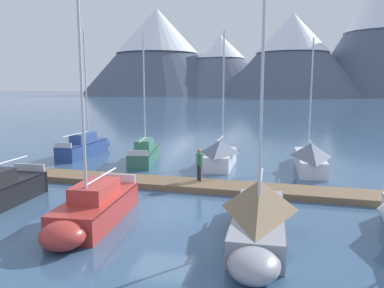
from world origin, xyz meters
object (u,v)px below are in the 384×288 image
sailboat_nearest_berth (87,146)px  sailboat_end_of_dock (309,156)px  sailboat_mid_dock_starboard (92,209)px  sailboat_outer_slip (259,213)px  person_on_dock (199,163)px  sailboat_mid_dock_port (145,153)px  sailboat_far_berth (221,153)px

sailboat_nearest_berth → sailboat_end_of_dock: 16.43m
sailboat_mid_dock_starboard → sailboat_outer_slip: sailboat_mid_dock_starboard is taller
sailboat_end_of_dock → person_on_dock: 8.33m
sailboat_outer_slip → sailboat_mid_dock_port: bearing=124.6°
sailboat_mid_dock_port → sailboat_outer_slip: (8.26, -11.98, 0.25)m
sailboat_outer_slip → person_on_dock: bearing=117.7°
sailboat_far_berth → sailboat_end_of_dock: (5.64, 0.29, -0.02)m
sailboat_far_berth → sailboat_end_of_dock: size_ratio=1.06×
sailboat_far_berth → person_on_dock: bearing=-95.3°
sailboat_mid_dock_starboard → person_on_dock: size_ratio=5.59×
sailboat_far_berth → person_on_dock: 5.36m
sailboat_outer_slip → sailboat_end_of_dock: size_ratio=1.12×
sailboat_far_berth → sailboat_mid_dock_port: bearing=176.7°
sailboat_far_berth → sailboat_mid_dock_starboard: bearing=-106.3°
sailboat_outer_slip → sailboat_far_berth: bearing=103.7°
sailboat_mid_dock_starboard → sailboat_end_of_dock: bearing=53.0°
sailboat_end_of_dock → sailboat_nearest_berth: bearing=174.3°
sailboat_outer_slip → person_on_dock: sailboat_outer_slip is taller
sailboat_mid_dock_port → sailboat_end_of_dock: (11.07, -0.02, 0.19)m
sailboat_mid_dock_starboard → sailboat_far_berth: bearing=73.7°
sailboat_outer_slip → sailboat_end_of_dock: bearing=76.8°
sailboat_far_berth → sailboat_outer_slip: (2.83, -11.66, 0.04)m
sailboat_outer_slip → sailboat_mid_dock_starboard: bearing=-179.3°
sailboat_far_berth → sailboat_outer_slip: bearing=-76.3°
sailboat_mid_dock_port → sailboat_end_of_dock: sailboat_mid_dock_port is taller
sailboat_far_berth → person_on_dock: sailboat_far_berth is taller
sailboat_mid_dock_starboard → sailboat_mid_dock_port: bearing=99.4°
sailboat_mid_dock_port → person_on_dock: size_ratio=5.20×
sailboat_far_berth → person_on_dock: size_ratio=5.23×
sailboat_nearest_berth → sailboat_outer_slip: sailboat_nearest_berth is taller
sailboat_mid_dock_port → sailboat_mid_dock_starboard: bearing=-80.6°
person_on_dock → sailboat_mid_dock_port: bearing=131.2°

